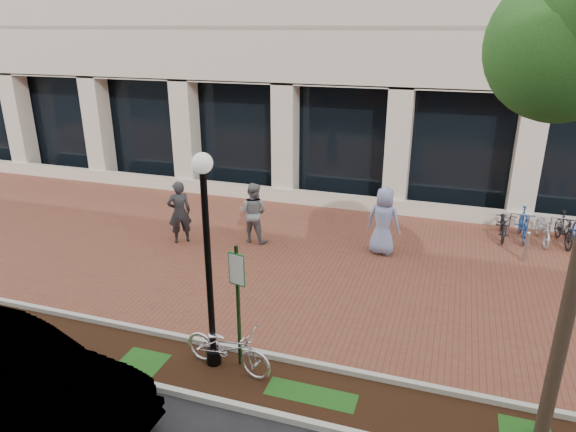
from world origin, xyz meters
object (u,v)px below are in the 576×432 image
(locked_bicycle, at_px, (228,347))
(pedestrian_right, at_px, (384,221))
(parking_sign, at_px, (237,292))
(lamppost, at_px, (208,252))
(pedestrian_mid, at_px, (253,213))
(bike_rack_cluster, at_px, (553,228))
(bollard, at_px, (526,246))
(pedestrian_left, at_px, (179,212))

(locked_bicycle, distance_m, pedestrian_right, 6.49)
(locked_bicycle, xyz_separation_m, pedestrian_right, (1.93, 6.17, 0.49))
(parking_sign, bearing_deg, lamppost, -153.86)
(pedestrian_mid, bearing_deg, bike_rack_cluster, -158.38)
(pedestrian_right, height_order, bollard, pedestrian_right)
(parking_sign, distance_m, bike_rack_cluster, 10.55)
(bollard, bearing_deg, locked_bicycle, -129.95)
(pedestrian_mid, height_order, bike_rack_cluster, pedestrian_mid)
(pedestrian_left, relative_size, bike_rack_cluster, 0.54)
(pedestrian_right, xyz_separation_m, bike_rack_cluster, (4.67, 2.30, -0.51))
(pedestrian_left, height_order, bike_rack_cluster, pedestrian_left)
(pedestrian_left, distance_m, bike_rack_cluster, 11.00)
(lamppost, distance_m, locked_bicycle, 1.89)
(pedestrian_left, bearing_deg, locked_bicycle, 86.65)
(parking_sign, bearing_deg, locked_bicycle, -116.78)
(lamppost, bearing_deg, pedestrian_mid, 104.48)
(pedestrian_mid, bearing_deg, lamppost, 108.62)
(parking_sign, relative_size, bollard, 2.78)
(lamppost, relative_size, pedestrian_right, 2.13)
(parking_sign, xyz_separation_m, pedestrian_mid, (-1.97, 5.63, -0.66))
(bike_rack_cluster, bearing_deg, bollard, -122.93)
(parking_sign, xyz_separation_m, bike_rack_cluster, (6.45, 8.28, -1.11))
(lamppost, distance_m, bollard, 9.28)
(pedestrian_mid, distance_m, bike_rack_cluster, 8.84)
(locked_bicycle, bearing_deg, pedestrian_mid, 26.19)
(bollard, bearing_deg, bike_rack_cluster, 61.91)
(parking_sign, distance_m, bollard, 8.75)
(pedestrian_mid, xyz_separation_m, pedestrian_right, (3.75, 0.36, 0.06))
(parking_sign, bearing_deg, bike_rack_cluster, 64.47)
(locked_bicycle, height_order, pedestrian_right, pedestrian_right)
(locked_bicycle, xyz_separation_m, pedestrian_mid, (-1.82, 5.82, 0.43))
(lamppost, height_order, bike_rack_cluster, lamppost)
(parking_sign, bearing_deg, pedestrian_mid, 121.68)
(lamppost, bearing_deg, pedestrian_left, 125.01)
(pedestrian_left, bearing_deg, bike_rack_cluster, 157.40)
(pedestrian_mid, height_order, bollard, pedestrian_mid)
(pedestrian_right, relative_size, bike_rack_cluster, 0.56)
(bollard, bearing_deg, pedestrian_mid, -172.32)
(pedestrian_right, bearing_deg, locked_bicycle, 83.26)
(pedestrian_mid, xyz_separation_m, bollard, (7.55, 1.02, -0.46))
(parking_sign, distance_m, pedestrian_right, 6.27)
(parking_sign, height_order, pedestrian_left, parking_sign)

